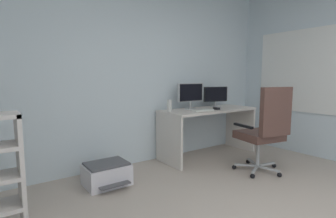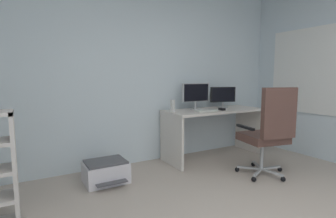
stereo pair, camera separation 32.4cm
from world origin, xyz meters
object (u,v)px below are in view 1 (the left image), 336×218
at_px(computer_mouse, 216,108).
at_px(office_chair, 265,128).
at_px(monitor_secondary, 216,95).
at_px(printer, 107,174).
at_px(monitor_main, 191,94).
at_px(desk, 208,121).
at_px(desktop_speaker, 169,106).
at_px(keyboard, 202,110).

bearing_deg(computer_mouse, office_chair, -87.54).
distance_m(monitor_secondary, printer, 2.22).
height_order(monitor_main, printer, monitor_main).
height_order(desk, monitor_secondary, monitor_secondary).
height_order(desk, monitor_main, monitor_main).
relative_size(desk, printer, 3.18).
bearing_deg(printer, monitor_secondary, 7.50).
xyz_separation_m(computer_mouse, office_chair, (0.01, -0.85, -0.17)).
height_order(desktop_speaker, printer, desktop_speaker).
relative_size(desk, desktop_speaker, 9.26).
xyz_separation_m(computer_mouse, printer, (-1.78, 0.01, -0.64)).
bearing_deg(monitor_main, office_chair, -75.18).
distance_m(monitor_main, desktop_speaker, 0.47).
distance_m(desk, desktop_speaker, 0.76).
bearing_deg(desktop_speaker, desk, -6.27).
relative_size(keyboard, printer, 0.69).
bearing_deg(monitor_secondary, desktop_speaker, -177.23).
distance_m(desktop_speaker, office_chair, 1.32).
bearing_deg(computer_mouse, monitor_main, 137.22).
distance_m(desk, printer, 1.82).
bearing_deg(desk, monitor_main, 154.82).
xyz_separation_m(keyboard, computer_mouse, (0.27, -0.02, 0.01)).
bearing_deg(computer_mouse, desktop_speaker, 163.90).
height_order(monitor_secondary, office_chair, office_chair).
bearing_deg(computer_mouse, monitor_secondary, 47.91).
bearing_deg(keyboard, desk, 28.50).
height_order(keyboard, printer, keyboard).
bearing_deg(monitor_main, desktop_speaker, -173.79).
distance_m(keyboard, desktop_speaker, 0.50).
bearing_deg(keyboard, printer, -178.08).
xyz_separation_m(monitor_main, printer, (-1.49, -0.27, -0.87)).
bearing_deg(printer, desk, 4.68).
distance_m(monitor_main, office_chair, 1.23).
bearing_deg(keyboard, computer_mouse, -3.13).
bearing_deg(keyboard, monitor_secondary, 26.83).
distance_m(computer_mouse, office_chair, 0.86).
height_order(monitor_secondary, printer, monitor_secondary).
relative_size(desktop_speaker, office_chair, 0.15).
bearing_deg(monitor_secondary, desk, -156.13).
distance_m(monitor_secondary, office_chair, 1.20).
bearing_deg(office_chair, monitor_secondary, 77.41).
relative_size(monitor_secondary, computer_mouse, 4.30).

